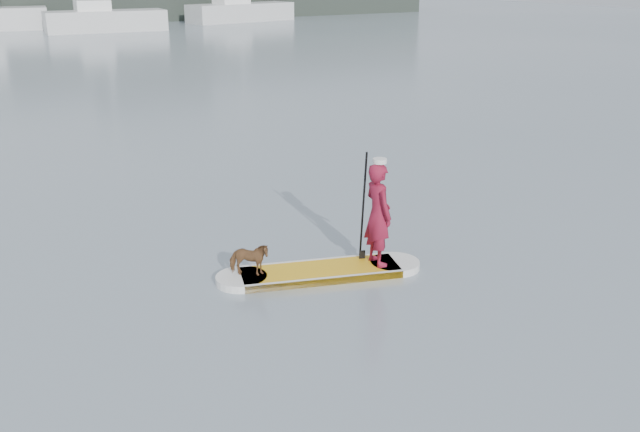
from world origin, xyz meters
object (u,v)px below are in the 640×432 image
paddleboard (320,272)px  sailboat_e (105,19)px  sailboat_f (240,10)px  dog (249,259)px  paddler (378,214)px

paddleboard → sailboat_e: bearing=96.6°
sailboat_e → sailboat_f: 12.86m
paddleboard → dog: dog is taller
paddler → sailboat_e: size_ratio=0.14×
sailboat_f → paddler: bearing=-122.2°
paddleboard → sailboat_f: sailboat_f is taller
dog → sailboat_e: bearing=22.0°
paddleboard → dog: bearing=180.0°
paddler → sailboat_e: 45.68m
paddleboard → sailboat_f: (20.07, 48.67, 0.88)m
paddleboard → dog: size_ratio=5.09×
paddler → dog: size_ratio=2.65×
paddleboard → sailboat_e: sailboat_e is taller
paddleboard → sailboat_f: size_ratio=0.23×
dog → sailboat_f: size_ratio=0.05×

